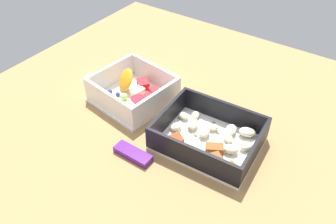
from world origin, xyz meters
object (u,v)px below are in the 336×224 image
pasta_container (209,138)px  paper_cup_liner (94,81)px  fruit_bowl (133,92)px  candy_bar (133,154)px

pasta_container → paper_cup_liner: (29.90, -1.87, -0.80)cm
fruit_bowl → candy_bar: size_ratio=2.27×
candy_bar → paper_cup_liner: bearing=-30.1°
fruit_bowl → candy_bar: (-10.00, 12.42, -1.28)cm
paper_cup_liner → pasta_container: bearing=176.4°
candy_bar → fruit_bowl: bearing=-51.2°
pasta_container → candy_bar: pasta_container is taller
candy_bar → pasta_container: bearing=-132.7°
paper_cup_liner → candy_bar: bearing=149.9°
fruit_bowl → paper_cup_liner: (10.61, 0.47, -1.10)cm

